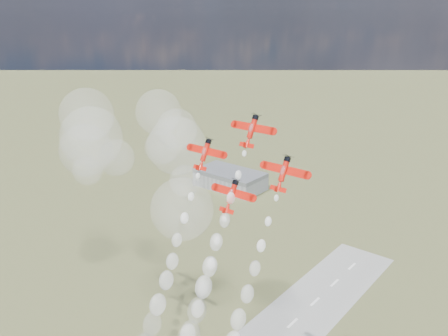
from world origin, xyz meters
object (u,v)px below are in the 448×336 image
Objects in this scene: hangar at (230,179)px; plane_left at (205,154)px; plane_lead at (252,130)px; plane_right at (283,173)px; plane_slot at (232,195)px.

plane_left reaches higher than hangar.
plane_lead is 1.00× the size of plane_right.
hangar is 3.94× the size of plane_slot.
hangar is at bearing 131.28° from plane_right.
plane_left reaches higher than plane_slot.
plane_slot is (12.79, -4.23, -7.89)m from plane_left.
plane_slot is at bearing -18.30° from plane_left.
hangar is at bearing 128.01° from plane_slot.
plane_lead is at bearing 18.30° from plane_left.
plane_lead is 15.61m from plane_right.
hangar is 222.55m from plane_left.
plane_left is 1.00× the size of plane_right.
plane_right reaches higher than plane_slot.
hangar is 237.43m from plane_right.
plane_right is at bearing -18.30° from plane_lead.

